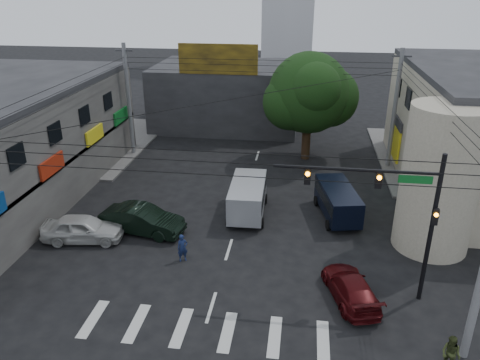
% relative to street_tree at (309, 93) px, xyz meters
% --- Properties ---
extents(ground, '(160.00, 160.00, 0.00)m').
position_rel_street_tree_xyz_m(ground, '(-4.00, -17.00, -5.47)').
color(ground, black).
rests_on(ground, ground).
extents(sidewalk_far_left, '(16.00, 16.00, 0.15)m').
position_rel_street_tree_xyz_m(sidewalk_far_left, '(-22.00, 1.00, -5.40)').
color(sidewalk_far_left, '#514F4C').
rests_on(sidewalk_far_left, ground).
extents(sidewalk_far_right, '(16.00, 16.00, 0.15)m').
position_rel_street_tree_xyz_m(sidewalk_far_right, '(14.00, 1.00, -5.40)').
color(sidewalk_far_right, '#514F4C').
rests_on(sidewalk_far_right, ground).
extents(corner_column, '(4.00, 4.00, 8.00)m').
position_rel_street_tree_xyz_m(corner_column, '(7.00, -13.00, -1.47)').
color(corner_column, gray).
rests_on(corner_column, ground).
extents(building_far, '(14.00, 10.00, 6.00)m').
position_rel_street_tree_xyz_m(building_far, '(-8.00, 9.00, -2.47)').
color(building_far, '#232326').
rests_on(building_far, ground).
extents(billboard, '(7.00, 0.30, 2.60)m').
position_rel_street_tree_xyz_m(billboard, '(-8.00, 4.10, 1.83)').
color(billboard, olive).
rests_on(billboard, building_far).
extents(street_tree, '(6.40, 6.40, 8.70)m').
position_rel_street_tree_xyz_m(street_tree, '(0.00, 0.00, 0.00)').
color(street_tree, black).
rests_on(street_tree, ground).
extents(traffic_gantry, '(7.10, 0.35, 7.20)m').
position_rel_street_tree_xyz_m(traffic_gantry, '(3.82, -18.00, -0.64)').
color(traffic_gantry, black).
rests_on(traffic_gantry, ground).
extents(utility_pole_far_left, '(0.32, 0.32, 9.20)m').
position_rel_street_tree_xyz_m(utility_pole_far_left, '(-14.50, -1.00, -0.87)').
color(utility_pole_far_left, '#59595B').
rests_on(utility_pole_far_left, ground).
extents(utility_pole_far_right, '(0.32, 0.32, 9.20)m').
position_rel_street_tree_xyz_m(utility_pole_far_right, '(6.50, -1.00, -0.87)').
color(utility_pole_far_right, '#59595B').
rests_on(utility_pole_far_right, ground).
extents(dark_sedan, '(3.30, 5.47, 1.62)m').
position_rel_street_tree_xyz_m(dark_sedan, '(-9.31, -13.79, -4.66)').
color(dark_sedan, black).
rests_on(dark_sedan, ground).
extents(white_compact, '(3.00, 5.00, 1.54)m').
position_rel_street_tree_xyz_m(white_compact, '(-12.35, -15.17, -4.70)').
color(white_compact, '#B3B2AE').
rests_on(white_compact, ground).
extents(maroon_sedan, '(4.08, 5.25, 1.25)m').
position_rel_street_tree_xyz_m(maroon_sedan, '(2.28, -18.46, -4.85)').
color(maroon_sedan, '#3E080B').
rests_on(maroon_sedan, ground).
extents(silver_minivan, '(5.04, 2.34, 2.12)m').
position_rel_street_tree_xyz_m(silver_minivan, '(-3.51, -10.62, -4.41)').
color(silver_minivan, '#97999E').
rests_on(silver_minivan, ground).
extents(navy_van, '(5.59, 3.77, 1.94)m').
position_rel_street_tree_xyz_m(navy_van, '(2.07, -10.21, -4.50)').
color(navy_van, black).
rests_on(navy_van, ground).
extents(traffic_officer, '(0.86, 0.83, 1.52)m').
position_rel_street_tree_xyz_m(traffic_officer, '(-6.23, -16.40, -4.71)').
color(traffic_officer, '#131E42').
rests_on(traffic_officer, ground).
extents(pedestrian_olive, '(1.34, 1.34, 1.55)m').
position_rel_street_tree_xyz_m(pedestrian_olive, '(5.67, -22.38, -4.70)').
color(pedestrian_olive, '#2F381A').
rests_on(pedestrian_olive, ground).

